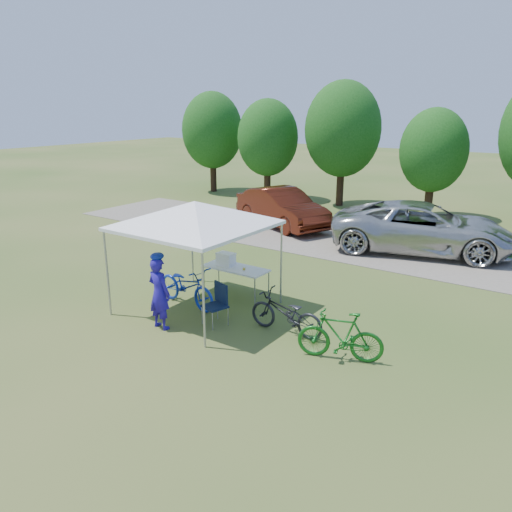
{
  "coord_description": "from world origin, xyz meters",
  "views": [
    {
      "loc": [
        7.81,
        -8.7,
        4.9
      ],
      "look_at": [
        0.38,
        2.0,
        0.94
      ],
      "focal_mm": 35.0,
      "sensor_mm": 36.0,
      "label": 1
    }
  ],
  "objects": [
    {
      "name": "ice_cream_cup",
      "position": [
        0.46,
        1.33,
        0.77
      ],
      "size": [
        0.07,
        0.07,
        0.06
      ],
      "primitive_type": "cylinder",
      "color": "gold",
      "rests_on": "folding_table"
    },
    {
      "name": "bike_dark",
      "position": [
        2.54,
        0.05,
        0.48
      ],
      "size": [
        1.82,
        0.66,
        0.95
      ],
      "primitive_type": "imported",
      "rotation": [
        0.0,
        0.0,
        -1.55
      ],
      "color": "black",
      "rests_on": "ground"
    },
    {
      "name": "gravel_strip",
      "position": [
        0.0,
        8.0,
        0.01
      ],
      "size": [
        24.0,
        5.0,
        0.02
      ],
      "primitive_type": "cube",
      "color": "gray",
      "rests_on": "ground"
    },
    {
      "name": "folding_chair",
      "position": [
        0.96,
        -0.38,
        0.57
      ],
      "size": [
        0.6,
        0.63,
        0.96
      ],
      "rotation": [
        0.0,
        0.0,
        -0.29
      ],
      "color": "#0E1932",
      "rests_on": "ground"
    },
    {
      "name": "sedan",
      "position": [
        -2.95,
        8.68,
        0.81
      ],
      "size": [
        5.06,
        3.42,
        1.58
      ],
      "primitive_type": "imported",
      "rotation": [
        0.0,
        0.0,
        1.17
      ],
      "color": "#4C190C",
      "rests_on": "gravel_strip"
    },
    {
      "name": "folding_table",
      "position": [
        0.14,
        1.38,
        0.7
      ],
      "size": [
        1.8,
        0.75,
        0.74
      ],
      "color": "white",
      "rests_on": "ground"
    },
    {
      "name": "minivan",
      "position": [
        3.04,
        8.23,
        0.87
      ],
      "size": [
        6.62,
        4.28,
        1.7
      ],
      "primitive_type": "imported",
      "rotation": [
        0.0,
        0.0,
        1.83
      ],
      "color": "#B7B8B3",
      "rests_on": "gravel_strip"
    },
    {
      "name": "ground",
      "position": [
        0.0,
        0.0,
        0.0
      ],
      "size": [
        100.0,
        100.0,
        0.0
      ],
      "primitive_type": "plane",
      "color": "#2D5119",
      "rests_on": "ground"
    },
    {
      "name": "bike_blue",
      "position": [
        -0.37,
        0.0,
        0.52
      ],
      "size": [
        2.06,
        0.95,
        1.04
      ],
      "primitive_type": "imported",
      "rotation": [
        0.0,
        0.0,
        1.44
      ],
      "color": "#132FAA",
      "rests_on": "ground"
    },
    {
      "name": "bike_green",
      "position": [
        4.05,
        -0.36,
        0.51
      ],
      "size": [
        1.78,
        1.01,
        1.03
      ],
      "primitive_type": "imported",
      "rotation": [
        0.0,
        0.0,
        -1.25
      ],
      "color": "#15621B",
      "rests_on": "ground"
    },
    {
      "name": "cooler",
      "position": [
        -0.18,
        1.38,
        0.92
      ],
      "size": [
        0.48,
        0.33,
        0.35
      ],
      "color": "white",
      "rests_on": "folding_table"
    },
    {
      "name": "cyclist",
      "position": [
        0.04,
        -1.33,
        0.84
      ],
      "size": [
        0.63,
        0.43,
        1.68
      ],
      "primitive_type": "imported",
      "rotation": [
        0.0,
        0.0,
        3.09
      ],
      "color": "#20139C",
      "rests_on": "ground"
    },
    {
      "name": "canopy",
      "position": [
        0.0,
        0.0,
        2.65
      ],
      "size": [
        4.53,
        4.53,
        3.0
      ],
      "color": "#A5A5AA",
      "rests_on": "ground"
    },
    {
      "name": "treeline",
      "position": [
        -0.29,
        14.05,
        3.53
      ],
      "size": [
        24.89,
        4.28,
        6.3
      ],
      "color": "#382314",
      "rests_on": "ground"
    }
  ]
}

